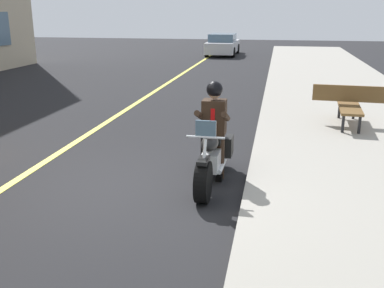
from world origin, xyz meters
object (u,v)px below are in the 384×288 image
at_px(motorcycle_main, 212,158).
at_px(car_silver, 223,45).
at_px(bench_sidewalk, 350,102).
at_px(rider_main, 214,122).

bearing_deg(motorcycle_main, car_silver, -173.33).
bearing_deg(motorcycle_main, bench_sidewalk, 145.73).
relative_size(car_silver, bench_sidewalk, 2.52).
bearing_deg(car_silver, bench_sidewalk, 16.33).
bearing_deg(motorcycle_main, rider_main, -179.76).
height_order(car_silver, bench_sidewalk, car_silver).
relative_size(rider_main, car_silver, 0.38).
distance_m(motorcycle_main, bench_sidewalk, 5.00).
bearing_deg(bench_sidewalk, car_silver, -163.67).
height_order(rider_main, car_silver, rider_main).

